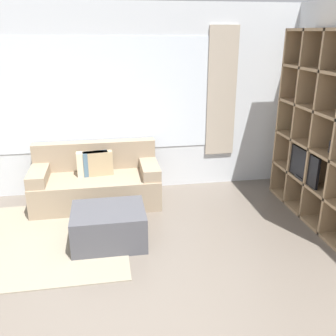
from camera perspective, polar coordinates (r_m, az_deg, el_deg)
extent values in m
cube|color=silver|center=(5.55, -9.90, 9.83)|extent=(6.97, 0.07, 2.70)
cube|color=white|center=(5.49, -9.96, 10.78)|extent=(3.17, 0.01, 1.60)
cube|color=#B2A38E|center=(5.74, 8.18, 11.28)|extent=(0.44, 0.03, 1.90)
cube|color=gray|center=(4.79, -22.07, -10.32)|extent=(2.54, 1.91, 0.01)
cube|color=#997A56|center=(4.98, 22.97, 5.31)|extent=(0.42, 0.04, 2.35)
cube|color=#997A56|center=(5.35, 20.44, 6.59)|extent=(0.42, 0.04, 2.35)
cube|color=#997A56|center=(5.74, 18.23, 7.70)|extent=(0.42, 0.04, 2.35)
cube|color=#997A56|center=(5.36, 21.30, -6.71)|extent=(0.42, 1.83, 0.04)
cube|color=#997A56|center=(5.18, 21.93, -2.23)|extent=(0.42, 1.83, 0.04)
cube|color=#997A56|center=(5.04, 22.61, 2.73)|extent=(0.42, 1.83, 0.04)
cube|color=#997A56|center=(4.93, 23.34, 7.94)|extent=(0.42, 1.83, 0.04)
cube|color=#997A56|center=(4.86, 24.12, 13.34)|extent=(0.42, 1.83, 0.04)
cube|color=black|center=(5.13, 19.87, 0.42)|extent=(0.04, 0.73, 0.40)
cube|color=black|center=(5.20, 19.83, -1.48)|extent=(0.10, 0.24, 0.03)
cylinder|color=white|center=(4.94, 23.37, -2.62)|extent=(0.08, 0.08, 0.11)
cylinder|color=red|center=(5.46, 19.62, 10.21)|extent=(0.09, 0.09, 0.11)
cube|color=#232328|center=(4.82, 23.94, 2.93)|extent=(0.08, 0.08, 0.15)
cube|color=white|center=(5.84, 18.01, -3.38)|extent=(0.09, 0.09, 0.09)
cube|color=#388947|center=(5.55, 19.07, 5.60)|extent=(0.08, 0.08, 0.14)
cube|color=gray|center=(5.38, -10.81, -3.28)|extent=(1.74, 0.83, 0.41)
cube|color=gray|center=(5.54, -11.06, 1.94)|extent=(1.74, 0.18, 0.41)
cube|color=gray|center=(5.36, -19.06, -0.89)|extent=(0.24, 0.77, 0.16)
cube|color=gray|center=(5.31, -2.89, 0.03)|extent=(0.24, 0.77, 0.16)
cube|color=tan|center=(5.29, -10.28, 0.71)|extent=(0.35, 0.15, 0.34)
cube|color=slate|center=(5.29, -10.95, 0.67)|extent=(0.35, 0.16, 0.34)
cube|color=beige|center=(5.29, -11.87, 0.62)|extent=(0.34, 0.13, 0.34)
cube|color=#47474C|center=(4.40, -8.99, -8.72)|extent=(0.83, 0.67, 0.42)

